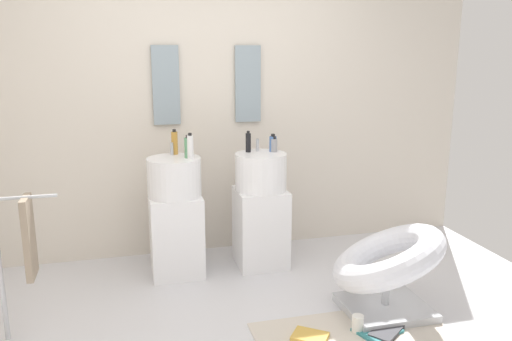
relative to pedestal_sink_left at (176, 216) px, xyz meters
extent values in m
cube|color=beige|center=(0.35, 0.50, 0.82)|extent=(4.80, 0.10, 2.60)
cube|color=white|center=(0.00, 0.00, -0.16)|extent=(0.40, 0.40, 0.64)
cylinder|color=white|center=(0.00, 0.00, 0.31)|extent=(0.41, 0.41, 0.30)
cylinder|color=#B7BABF|center=(0.00, 0.11, 0.51)|extent=(0.02, 0.02, 0.10)
cube|color=white|center=(0.69, 0.00, -0.16)|extent=(0.40, 0.40, 0.64)
cylinder|color=white|center=(0.69, 0.00, 0.31)|extent=(0.41, 0.41, 0.30)
cylinder|color=#B7BABF|center=(0.69, 0.11, 0.51)|extent=(0.02, 0.02, 0.10)
cube|color=#8C9EA8|center=(0.00, 0.43, 0.99)|extent=(0.22, 0.03, 0.64)
cube|color=#8C9EA8|center=(0.69, 0.43, 0.99)|extent=(0.22, 0.03, 0.64)
cube|color=#B7BABF|center=(1.30, -1.00, -0.45)|extent=(0.56, 0.50, 0.06)
cylinder|color=#B7BABF|center=(1.30, -1.00, -0.28)|extent=(0.05, 0.05, 0.34)
torus|color=silver|center=(1.30, -1.00, -0.08)|extent=(1.07, 1.07, 0.49)
cylinder|color=#B7BABF|center=(-1.12, -0.72, 0.00)|extent=(0.03, 0.03, 0.95)
cylinder|color=#B7BABF|center=(-0.94, -0.72, 0.42)|extent=(0.36, 0.02, 0.02)
cube|color=gray|center=(-0.94, -0.72, 0.17)|extent=(0.04, 0.22, 0.50)
cube|color=beige|center=(0.97, -1.26, -0.47)|extent=(1.23, 0.67, 0.01)
cube|color=gold|center=(0.68, -1.21, -0.45)|extent=(0.26, 0.25, 0.03)
cube|color=teal|center=(1.12, -1.23, -0.46)|extent=(0.32, 0.29, 0.02)
cube|color=#38383D|center=(1.18, -1.26, -0.46)|extent=(0.29, 0.27, 0.03)
cylinder|color=white|center=(1.00, -1.20, -0.41)|extent=(0.07, 0.07, 0.11)
cylinder|color=#C68C38|center=(0.03, 0.14, 0.55)|extent=(0.05, 0.05, 0.18)
cylinder|color=black|center=(0.03, 0.14, 0.65)|extent=(0.03, 0.03, 0.02)
cylinder|color=black|center=(0.61, 0.09, 0.54)|extent=(0.04, 0.04, 0.15)
cylinder|color=black|center=(0.61, 0.09, 0.63)|extent=(0.02, 0.02, 0.02)
cylinder|color=#59996B|center=(0.11, -0.02, 0.54)|extent=(0.06, 0.06, 0.15)
cylinder|color=black|center=(0.11, -0.02, 0.63)|extent=(0.03, 0.03, 0.02)
cylinder|color=#4C72B7|center=(0.81, 0.06, 0.53)|extent=(0.06, 0.06, 0.12)
cylinder|color=black|center=(0.81, 0.06, 0.60)|extent=(0.03, 0.03, 0.02)
cylinder|color=white|center=(0.12, -0.05, 0.55)|extent=(0.05, 0.05, 0.18)
cylinder|color=black|center=(0.12, -0.05, 0.65)|extent=(0.03, 0.03, 0.02)
cylinder|color=#99999E|center=(0.81, 0.04, 0.52)|extent=(0.05, 0.05, 0.11)
cylinder|color=black|center=(0.81, 0.04, 0.58)|extent=(0.03, 0.03, 0.02)
camera|label=1|loc=(-0.36, -3.88, 1.26)|focal=36.07mm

